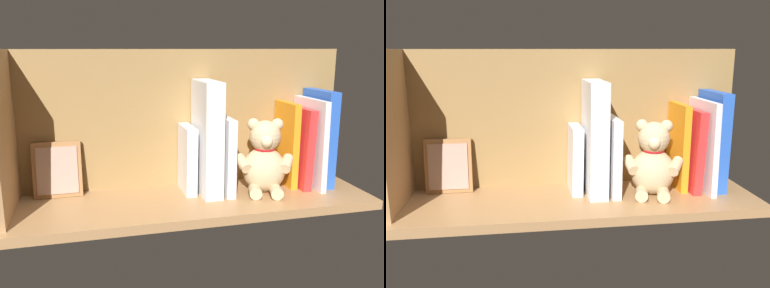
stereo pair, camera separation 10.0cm
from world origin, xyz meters
The scene contains 12 objects.
ground_plane centered at (0.00, 0.00, -1.10)cm, with size 89.43×27.84×2.20cm, color #A87A4C.
shelf_back_panel centered at (0.00, -11.67, 18.10)cm, with size 89.43×1.50×36.20cm, color olive.
shelf_side_divider centered at (42.72, 0.00, 18.10)cm, with size 2.40×21.84×36.20cm, color #A87A4C.
book_0 centered at (-36.34, -3.44, 12.77)cm, with size 3.03×14.15×25.55cm, color blue.
book_1 centered at (-33.14, -2.35, 11.78)cm, with size 1.51×16.34×23.57cm, color silver.
book_2 centered at (-30.32, -3.42, 10.58)cm, with size 2.25×14.20×21.16cm, color red.
book_3 centered at (-27.35, -4.54, 11.23)cm, with size 1.83×11.96×22.46cm, color orange.
teddy_bear centered at (-19.05, 0.20, 8.46)cm, with size 15.00×14.29×19.21cm.
book_4 centered at (-9.08, -3.17, 9.81)cm, with size 2.30×14.69×19.62cm, color silver.
dictionary_thick_white centered at (-4.69, -3.04, 14.34)cm, with size 4.62×14.75×28.68cm, color silver.
book_5 centered at (-0.08, -4.99, 8.58)cm, with size 2.73×11.06×17.15cm, color silver.
picture_frame_leaning centered at (32.36, -8.62, 6.91)cm, with size 11.74×3.28×13.99cm.
Camera 2 is at (13.73, 96.92, 36.47)cm, focal length 38.67 mm.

